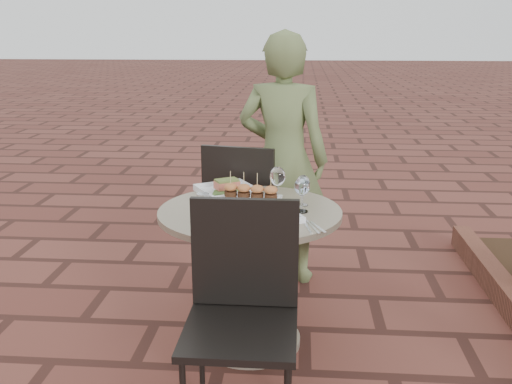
# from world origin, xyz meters

# --- Properties ---
(ground) EXTENTS (60.00, 60.00, 0.00)m
(ground) POSITION_xyz_m (0.00, 0.00, 0.00)
(ground) COLOR brown
(ground) RESTS_ON ground
(cafe_table) EXTENTS (0.90, 0.90, 0.73)m
(cafe_table) POSITION_xyz_m (0.13, 0.26, 0.48)
(cafe_table) COLOR gray
(cafe_table) RESTS_ON ground
(chair_far) EXTENTS (0.52, 0.52, 0.93)m
(chair_far) POSITION_xyz_m (0.03, 0.92, 0.55)
(chair_far) COLOR black
(chair_far) RESTS_ON ground
(chair_near) EXTENTS (0.44, 0.44, 0.93)m
(chair_near) POSITION_xyz_m (0.15, -0.33, 0.55)
(chair_near) COLOR black
(chair_near) RESTS_ON ground
(diner) EXTENTS (0.64, 0.49, 1.59)m
(diner) POSITION_xyz_m (0.26, 1.12, 0.79)
(diner) COLOR #556236
(diner) RESTS_ON ground
(plate_salmon) EXTENTS (0.39, 0.39, 0.08)m
(plate_salmon) POSITION_xyz_m (-0.02, 0.54, 0.75)
(plate_salmon) COLOR white
(plate_salmon) RESTS_ON cafe_table
(plate_sliders) EXTENTS (0.31, 0.31, 0.17)m
(plate_sliders) POSITION_xyz_m (0.13, 0.32, 0.77)
(plate_sliders) COLOR white
(plate_sliders) RESTS_ON cafe_table
(plate_tuna) EXTENTS (0.31, 0.31, 0.03)m
(plate_tuna) POSITION_xyz_m (0.25, 0.13, 0.74)
(plate_tuna) COLOR white
(plate_tuna) RESTS_ON cafe_table
(wine_glass_right) EXTENTS (0.07, 0.07, 0.17)m
(wine_glass_right) POSITION_xyz_m (0.38, 0.25, 0.85)
(wine_glass_right) COLOR white
(wine_glass_right) RESTS_ON cafe_table
(wine_glass_mid) EXTENTS (0.08, 0.08, 0.19)m
(wine_glass_mid) POSITION_xyz_m (0.26, 0.39, 0.86)
(wine_glass_mid) COLOR white
(wine_glass_mid) RESTS_ON cafe_table
(wine_glass_far) EXTENTS (0.07, 0.07, 0.16)m
(wine_glass_far) POSITION_xyz_m (0.39, 0.35, 0.84)
(wine_glass_far) COLOR white
(wine_glass_far) RESTS_ON cafe_table
(steel_ramekin) EXTENTS (0.08, 0.08, 0.05)m
(steel_ramekin) POSITION_xyz_m (-0.12, 0.35, 0.75)
(steel_ramekin) COLOR silver
(steel_ramekin) RESTS_ON cafe_table
(cutlery_set) EXTENTS (0.14, 0.20, 0.00)m
(cutlery_set) POSITION_xyz_m (0.43, 0.02, 0.73)
(cutlery_set) COLOR silver
(cutlery_set) RESTS_ON cafe_table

